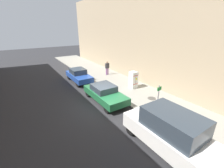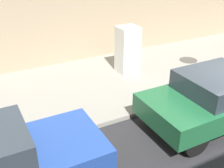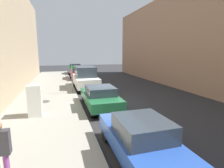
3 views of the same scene
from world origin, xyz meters
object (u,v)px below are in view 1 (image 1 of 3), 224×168
(discarded_refrigerator, at_px, (133,80))
(street_sign_post, at_px, (158,101))
(parked_van_white, at_px, (171,132))
(parked_sedan_green, at_px, (105,93))
(fire_hydrant, at_px, (84,70))
(parked_hatchback_blue, at_px, (79,75))
(pedestrian_walking_far, at_px, (107,67))

(discarded_refrigerator, bearing_deg, street_sign_post, 65.46)
(street_sign_post, distance_m, parked_van_white, 2.59)
(street_sign_post, distance_m, parked_sedan_green, 4.56)
(street_sign_post, xyz_separation_m, parked_sedan_green, (1.42, -4.27, -0.74))
(fire_hydrant, relative_size, parked_hatchback_blue, 0.17)
(fire_hydrant, bearing_deg, discarded_refrigerator, 105.33)
(parked_hatchback_blue, distance_m, parked_van_white, 12.15)
(street_sign_post, xyz_separation_m, parked_van_white, (1.42, 2.13, -0.40))
(pedestrian_walking_far, height_order, parked_sedan_green, pedestrian_walking_far)
(parked_van_white, bearing_deg, fire_hydrant, -96.36)
(discarded_refrigerator, bearing_deg, pedestrian_walking_far, -91.88)
(discarded_refrigerator, relative_size, parked_sedan_green, 0.38)
(discarded_refrigerator, height_order, parked_sedan_green, discarded_refrigerator)
(discarded_refrigerator, height_order, parked_hatchback_blue, discarded_refrigerator)
(discarded_refrigerator, bearing_deg, fire_hydrant, -74.67)
(discarded_refrigerator, relative_size, fire_hydrant, 2.32)
(street_sign_post, distance_m, fire_hydrant, 12.52)
(pedestrian_walking_far, distance_m, parked_sedan_green, 7.03)
(street_sign_post, xyz_separation_m, parked_hatchback_blue, (1.42, -10.01, -0.71))
(discarded_refrigerator, distance_m, pedestrian_walking_far, 5.18)
(discarded_refrigerator, distance_m, parked_sedan_green, 3.76)
(discarded_refrigerator, height_order, parked_van_white, parked_van_white)
(street_sign_post, relative_size, fire_hydrant, 3.31)
(discarded_refrigerator, relative_size, street_sign_post, 0.70)
(parked_hatchback_blue, distance_m, parked_sedan_green, 5.74)
(pedestrian_walking_far, relative_size, parked_sedan_green, 0.38)
(parked_hatchback_blue, relative_size, parked_sedan_green, 0.94)
(parked_sedan_green, bearing_deg, street_sign_post, 108.38)
(street_sign_post, relative_size, parked_hatchback_blue, 0.57)
(discarded_refrigerator, xyz_separation_m, pedestrian_walking_far, (-0.17, -5.17, 0.15))
(parked_van_white, bearing_deg, discarded_refrigerator, -117.44)
(parked_hatchback_blue, xyz_separation_m, parked_sedan_green, (0.00, 5.74, -0.02))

